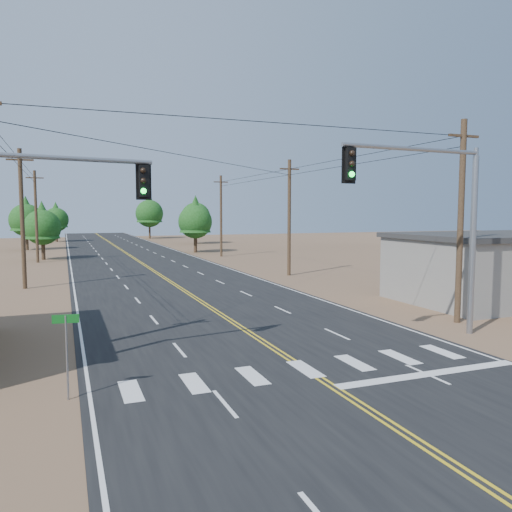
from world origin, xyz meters
name	(u,v)px	position (x,y,z in m)	size (l,w,h in m)	color
ground	(484,486)	(0.00, 0.00, 0.00)	(220.00, 220.00, 0.00)	#826146
road	(175,285)	(0.00, 30.00, 0.01)	(15.00, 200.00, 0.02)	black
utility_pole_left_mid	(22,218)	(-10.50, 32.00, 5.12)	(1.80, 0.30, 10.00)	#4C3826
utility_pole_left_far	(36,216)	(-10.50, 52.00, 5.12)	(1.80, 0.30, 10.00)	#4C3826
utility_pole_right_near	(461,220)	(10.50, 12.00, 5.12)	(1.80, 0.30, 10.00)	#4C3826
utility_pole_right_mid	(289,217)	(10.50, 32.00, 5.12)	(1.80, 0.30, 10.00)	#4C3826
utility_pole_right_far	(221,215)	(10.50, 52.00, 5.12)	(1.80, 0.30, 10.00)	#4C3826
signal_mast_left	(24,226)	(-8.94, 10.28, 5.06)	(6.05, 1.24, 7.49)	gray
signal_mast_right	(439,209)	(7.29, 9.89, 5.66)	(7.14, 0.78, 8.34)	gray
street_sign	(66,343)	(-7.80, 8.00, 1.71)	(0.75, 0.14, 2.55)	gray
tree_left_near	(42,224)	(-10.03, 55.28, 4.17)	(4.10, 4.10, 6.83)	#3F2D1E
tree_left_mid	(26,217)	(-12.78, 72.35, 4.83)	(4.74, 4.74, 7.90)	#3F2D1E
tree_left_far	(56,217)	(-9.00, 92.55, 4.55)	(4.46, 4.46, 7.44)	#3F2D1E
tree_right_near	(195,218)	(9.00, 59.08, 4.66)	(4.58, 4.58, 7.63)	#3F2D1E
tree_right_mid	(196,214)	(13.71, 77.32, 5.16)	(5.06, 5.06, 8.43)	#3F2D1E
tree_right_far	(149,211)	(9.00, 97.61, 5.79)	(5.68, 5.68, 9.47)	#3F2D1E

